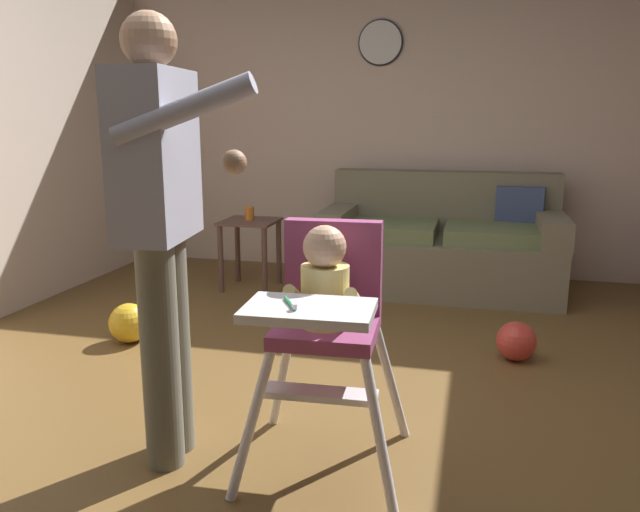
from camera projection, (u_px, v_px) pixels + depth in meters
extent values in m
cube|color=brown|center=(277.00, 422.00, 2.81)|extent=(5.87, 7.09, 0.10)
cube|color=beige|center=(378.00, 119.00, 5.15)|extent=(5.07, 0.06, 2.51)
cube|color=#787159|center=(440.00, 264.00, 4.69)|extent=(1.71, 0.84, 0.40)
cube|color=#787159|center=(445.00, 201.00, 4.91)|extent=(1.71, 0.22, 0.46)
cube|color=#787159|center=(340.00, 220.00, 4.81)|extent=(0.20, 0.84, 0.20)
cube|color=#787159|center=(551.00, 229.00, 4.45)|extent=(0.20, 0.84, 0.20)
cube|color=#6D7A4E|center=(392.00, 229.00, 4.68)|extent=(0.65, 0.60, 0.11)
cube|color=#6D7A4E|center=(491.00, 234.00, 4.51)|extent=(0.65, 0.60, 0.11)
cube|color=#3D4C75|center=(520.00, 210.00, 4.67)|extent=(0.35, 0.16, 0.34)
cylinder|color=white|center=(251.00, 425.00, 2.15)|extent=(0.16, 0.18, 0.52)
cylinder|color=white|center=(380.00, 437.00, 2.06)|extent=(0.18, 0.16, 0.52)
cylinder|color=white|center=(283.00, 374.00, 2.57)|extent=(0.18, 0.16, 0.52)
cylinder|color=white|center=(391.00, 383.00, 2.48)|extent=(0.16, 0.18, 0.52)
cube|color=#8B3B69|center=(326.00, 331.00, 2.25)|extent=(0.38, 0.38, 0.05)
cube|color=#8B3B69|center=(333.00, 266.00, 2.35)|extent=(0.36, 0.09, 0.35)
cube|color=white|center=(309.00, 311.00, 1.94)|extent=(0.41, 0.28, 0.03)
cube|color=white|center=(320.00, 394.00, 2.19)|extent=(0.40, 0.12, 0.02)
cylinder|color=#E8D47D|center=(325.00, 296.00, 2.21)|extent=(0.18, 0.18, 0.22)
sphere|color=tan|center=(325.00, 247.00, 2.16)|extent=(0.15, 0.15, 0.15)
cylinder|color=#E8D47D|center=(293.00, 294.00, 2.18)|extent=(0.05, 0.15, 0.10)
cylinder|color=#E8D47D|center=(353.00, 298.00, 2.15)|extent=(0.05, 0.15, 0.10)
cylinder|color=#38A366|center=(290.00, 303.00, 1.95)|extent=(0.08, 0.12, 0.01)
cube|color=white|center=(294.00, 306.00, 1.89)|extent=(0.02, 0.03, 0.02)
cylinder|color=#666557|center=(161.00, 357.00, 2.29)|extent=(0.14, 0.14, 0.85)
cylinder|color=#666557|center=(172.00, 345.00, 2.40)|extent=(0.14, 0.14, 0.85)
cube|color=#9695A7|center=(155.00, 156.00, 2.19)|extent=(0.25, 0.42, 0.59)
sphere|color=#997051|center=(149.00, 40.00, 2.10)|extent=(0.19, 0.19, 0.19)
cylinder|color=#9695A7|center=(183.00, 110.00, 1.96)|extent=(0.48, 0.13, 0.23)
sphere|color=#997051|center=(234.00, 162.00, 1.98)|extent=(0.08, 0.08, 0.08)
cylinder|color=#9695A7|center=(178.00, 152.00, 2.42)|extent=(0.07, 0.07, 0.53)
sphere|color=#D13D33|center=(516.00, 341.00, 3.36)|extent=(0.21, 0.21, 0.21)
sphere|color=gold|center=(129.00, 323.00, 3.63)|extent=(0.23, 0.23, 0.23)
cube|color=brown|center=(250.00, 221.00, 4.69)|extent=(0.40, 0.40, 0.02)
cylinder|color=brown|center=(221.00, 259.00, 4.63)|extent=(0.04, 0.04, 0.50)
cylinder|color=brown|center=(265.00, 262.00, 4.55)|extent=(0.04, 0.04, 0.50)
cylinder|color=brown|center=(238.00, 250.00, 4.95)|extent=(0.04, 0.04, 0.50)
cylinder|color=brown|center=(279.00, 252.00, 4.87)|extent=(0.04, 0.04, 0.50)
cylinder|color=orange|center=(250.00, 213.00, 4.68)|extent=(0.07, 0.07, 0.10)
cylinder|color=white|center=(380.00, 42.00, 4.97)|extent=(0.33, 0.03, 0.33)
cylinder|color=black|center=(381.00, 43.00, 4.98)|extent=(0.36, 0.02, 0.36)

